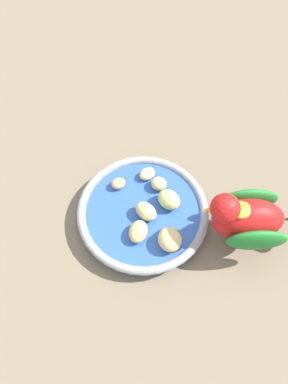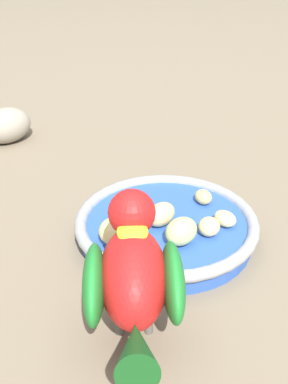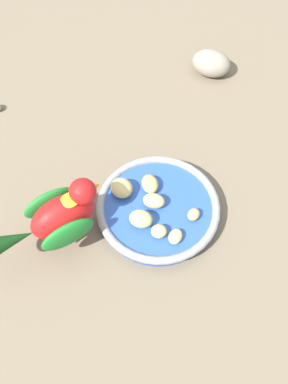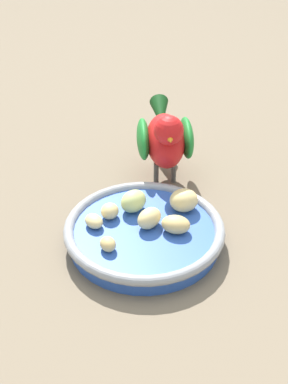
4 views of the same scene
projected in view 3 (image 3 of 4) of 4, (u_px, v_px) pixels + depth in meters
name	position (u px, v px, depth m)	size (l,w,h in m)	color
ground_plane	(151.00, 213.00, 0.75)	(4.00, 4.00, 0.00)	#756651
feeding_bowl	(158.00, 209.00, 0.73)	(0.21, 0.21, 0.03)	#2D56B7
apple_piece_0	(122.00, 188.00, 0.73)	(0.04, 0.04, 0.03)	#E5C67F
apple_piece_1	(159.00, 231.00, 0.69)	(0.03, 0.02, 0.02)	#E5C67F
apple_piece_2	(154.00, 201.00, 0.71)	(0.04, 0.03, 0.03)	#E5C67F
apple_piece_3	(150.00, 184.00, 0.74)	(0.04, 0.03, 0.02)	tan
apple_piece_4	(194.00, 215.00, 0.71)	(0.02, 0.02, 0.02)	tan
apple_piece_5	(141.00, 219.00, 0.69)	(0.04, 0.03, 0.03)	#C6D17A
apple_piece_6	(175.00, 237.00, 0.68)	(0.03, 0.02, 0.02)	#E5C67F
parrot	(60.00, 216.00, 0.66)	(0.19, 0.10, 0.13)	#59544C
rock_large	(211.00, 63.00, 0.91)	(0.08, 0.06, 0.06)	gray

